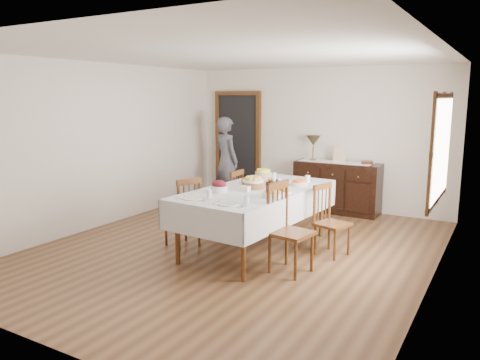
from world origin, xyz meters
The scene contains 26 objects.
ground centered at (0.00, 0.00, 0.00)m, with size 6.00×6.00×0.00m, color brown.
room_shell centered at (-0.15, 0.42, 1.64)m, with size 5.02×6.02×2.65m.
dining_table centered at (0.23, 0.13, 0.75)m, with size 1.43×2.54×0.85m.
chair_left_near centered at (-0.67, -0.29, 0.50)m, with size 0.52×0.52×0.99m.
chair_left_far centered at (-0.52, 0.68, 0.49)m, with size 0.41×0.41×0.97m.
chair_right_near centered at (0.94, -0.41, 0.54)m, with size 0.51×0.51×1.07m.
chair_right_far centered at (1.17, 0.43, 0.47)m, with size 0.48×0.48×0.94m.
sideboard centered at (0.51, 2.72, 0.46)m, with size 1.52×0.55×0.91m.
person centered at (-1.61, 2.35, 0.90)m, with size 0.56×0.36×1.80m, color #50505B.
bread_basket centered at (0.17, 0.16, 0.92)m, with size 0.32×0.32×0.17m.
egg_basket centered at (0.32, 0.51, 0.88)m, with size 0.25×0.25×0.11m.
ham_platter_a centered at (-0.06, 0.42, 0.87)m, with size 0.27×0.27×0.11m.
ham_platter_b centered at (0.62, 0.09, 0.87)m, with size 0.28×0.28×0.11m.
beet_bowl centered at (-0.09, -0.30, 0.92)m, with size 0.22×0.22×0.16m.
carrot_bowl centered at (0.65, 0.63, 0.88)m, with size 0.24×0.24×0.09m.
pineapple_bowl centered at (-0.04, 0.88, 0.91)m, with size 0.26×0.26×0.15m.
casserole_dish centered at (0.65, -0.22, 0.88)m, with size 0.27×0.27×0.08m.
butter_dish centered at (0.17, -0.08, 0.88)m, with size 0.15×0.10×0.07m.
setting_left centered at (-0.11, -0.75, 0.86)m, with size 0.43×0.31×0.10m.
setting_right centered at (0.45, -0.80, 0.86)m, with size 0.43×0.31×0.10m.
glass_far_a centered at (0.10, 0.97, 0.89)m, with size 0.06×0.06×0.09m.
glass_far_b centered at (0.66, 0.91, 0.90)m, with size 0.07×0.07×0.11m.
runner centered at (0.47, 2.72, 0.92)m, with size 1.30×0.35×0.01m.
table_lamp centered at (0.04, 2.70, 1.27)m, with size 0.26×0.26×0.46m.
picture_frame centered at (0.55, 2.67, 1.05)m, with size 0.22×0.08×0.28m.
deco_bowl centered at (1.02, 2.74, 0.94)m, with size 0.20×0.20×0.06m.
Camera 1 is at (3.14, -5.32, 2.07)m, focal length 35.00 mm.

